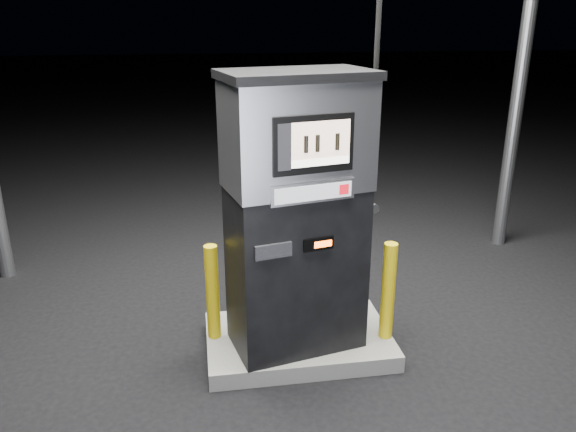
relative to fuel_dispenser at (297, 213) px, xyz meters
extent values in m
plane|color=black|center=(0.04, 0.10, -1.31)|extent=(80.00, 80.00, 0.00)
cube|color=#62625E|center=(0.04, 0.10, -1.24)|extent=(1.60, 1.00, 0.15)
cylinder|color=gray|center=(3.04, 2.10, 0.94)|extent=(0.16, 0.16, 4.50)
cube|color=black|center=(-0.01, 0.00, -0.48)|extent=(1.15, 0.81, 1.38)
cube|color=#B6B6BD|center=(-0.01, 0.00, 0.62)|extent=(1.17, 0.84, 0.83)
cube|color=black|center=(-0.01, 0.00, 1.07)|extent=(1.23, 0.89, 0.07)
cube|color=black|center=(0.06, -0.31, 0.62)|extent=(0.61, 0.16, 0.42)
cube|color=beige|center=(0.11, -0.32, 0.65)|extent=(0.44, 0.10, 0.26)
cube|color=white|center=(0.11, -0.32, 0.49)|extent=(0.44, 0.10, 0.06)
cube|color=#B6B6BD|center=(0.06, -0.31, 0.27)|extent=(0.65, 0.17, 0.15)
cube|color=#9D9FA4|center=(0.06, -0.33, 0.27)|extent=(0.59, 0.13, 0.12)
cube|color=red|center=(0.30, -0.28, 0.27)|extent=(0.08, 0.02, 0.08)
cube|color=black|center=(0.11, -0.30, -0.15)|extent=(0.24, 0.07, 0.10)
cube|color=#FC510C|center=(0.15, -0.30, -0.15)|extent=(0.14, 0.03, 0.05)
cube|color=black|center=(-0.24, -0.37, -0.15)|extent=(0.29, 0.09, 0.11)
cube|color=black|center=(0.56, 0.12, -0.01)|extent=(0.15, 0.22, 0.27)
cylinder|color=gray|center=(0.62, 0.14, -0.01)|extent=(0.13, 0.25, 0.08)
cylinder|color=gold|center=(-0.69, 0.18, -0.74)|extent=(0.12, 0.12, 0.85)
cylinder|color=gold|center=(0.78, -0.06, -0.73)|extent=(0.14, 0.14, 0.87)
camera|label=1|loc=(-0.74, -4.12, 1.48)|focal=35.00mm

